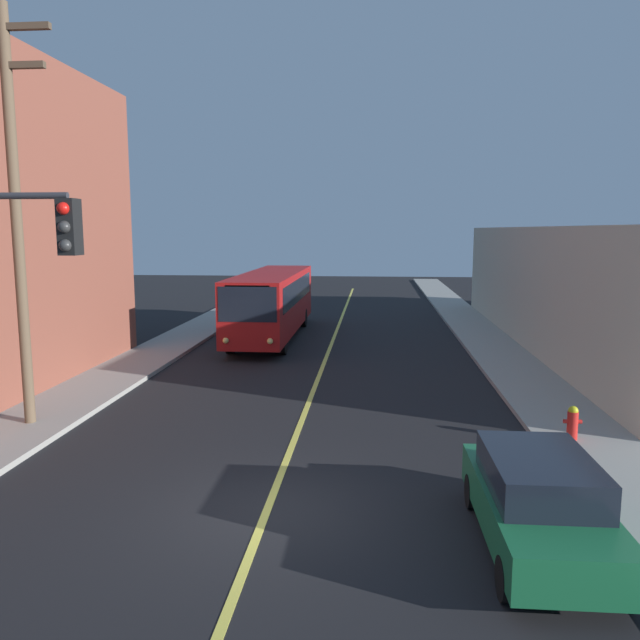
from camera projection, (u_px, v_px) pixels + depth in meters
ground_plane at (267, 512)px, 11.67m from camera, size 120.00×120.00×0.00m
sidewalk_left at (115, 376)px, 22.15m from camera, size 2.50×90.00×0.15m
sidewalk_right at (531, 385)px, 20.88m from camera, size 2.50×90.00×0.15m
lane_stripe_center at (328, 354)px, 26.46m from camera, size 0.16×60.00×0.01m
city_bus at (272, 301)px, 30.35m from camera, size 2.57×12.16×3.20m
parked_car_green at (538, 501)px, 10.19m from camera, size 1.85×4.42×1.62m
utility_pole_near at (15, 201)px, 15.80m from camera, size 2.40×0.28×10.62m
fire_hydrant at (573, 422)px, 15.21m from camera, size 0.44×0.26×0.84m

